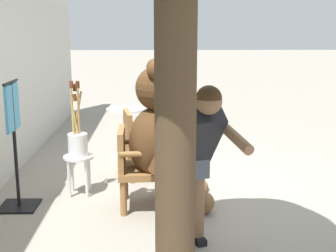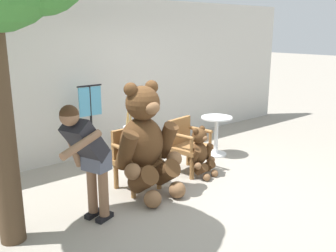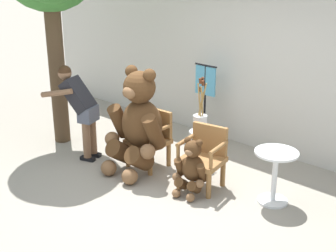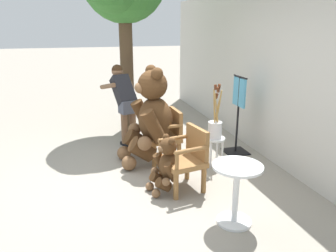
{
  "view_description": "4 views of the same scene",
  "coord_description": "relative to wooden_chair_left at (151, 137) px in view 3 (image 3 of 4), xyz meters",
  "views": [
    {
      "loc": [
        -5.28,
        0.43,
        1.94
      ],
      "look_at": [
        -0.22,
        0.32,
        0.82
      ],
      "focal_mm": 50.0,
      "sensor_mm": 36.0,
      "label": 1
    },
    {
      "loc": [
        -3.4,
        -3.59,
        2.24
      ],
      "look_at": [
        0.01,
        0.53,
        0.86
      ],
      "focal_mm": 40.0,
      "sensor_mm": 36.0,
      "label": 2
    },
    {
      "loc": [
        4.13,
        -4.01,
        3.08
      ],
      "look_at": [
        -0.08,
        0.56,
        0.77
      ],
      "focal_mm": 50.0,
      "sensor_mm": 36.0,
      "label": 3
    },
    {
      "loc": [
        4.42,
        -0.72,
        2.19
      ],
      "look_at": [
        0.28,
        0.45,
        0.85
      ],
      "focal_mm": 35.0,
      "sensor_mm": 36.0,
      "label": 4
    }
  ],
  "objects": [
    {
      "name": "person_visitor",
      "position": [
        -1.01,
        -0.53,
        0.43
      ],
      "size": [
        0.77,
        0.65,
        1.48
      ],
      "color": "black",
      "rests_on": "ground"
    },
    {
      "name": "wooden_chair_left",
      "position": [
        0.0,
        0.0,
        0.0
      ],
      "size": [
        0.58,
        0.54,
        0.86
      ],
      "color": "olive",
      "rests_on": "ground"
    },
    {
      "name": "clothing_display_stand",
      "position": [
        0.01,
        1.29,
        0.26
      ],
      "size": [
        0.44,
        0.4,
        1.36
      ],
      "color": "black",
      "rests_on": "ground"
    },
    {
      "name": "teddy_bear_large",
      "position": [
        0.0,
        -0.27,
        0.31
      ],
      "size": [
        0.95,
        0.9,
        1.58
      ],
      "color": "#4C3019",
      "rests_on": "ground"
    },
    {
      "name": "teddy_bear_small",
      "position": [
        1.04,
        -0.28,
        -0.07
      ],
      "size": [
        0.49,
        0.48,
        0.79
      ],
      "color": "#4C3019",
      "rests_on": "ground"
    },
    {
      "name": "wooden_chair_right",
      "position": [
        1.03,
        -0.0,
        0.0
      ],
      "size": [
        0.64,
        0.61,
        0.86
      ],
      "color": "olive",
      "rests_on": "ground"
    },
    {
      "name": "brush_bucket",
      "position": [
        0.39,
        0.7,
        0.18
      ],
      "size": [
        0.22,
        0.22,
        0.86
      ],
      "color": "white",
      "rests_on": "white_stool"
    },
    {
      "name": "round_side_table",
      "position": [
        1.99,
        0.26,
        -0.01
      ],
      "size": [
        0.56,
        0.56,
        0.72
      ],
      "color": "silver",
      "rests_on": "ground"
    },
    {
      "name": "ground_plane",
      "position": [
        0.52,
        -0.65,
        -0.46
      ],
      "size": [
        60.0,
        60.0,
        0.0
      ],
      "primitive_type": "plane",
      "color": "gray"
    },
    {
      "name": "back_wall",
      "position": [
        0.52,
        1.75,
        0.94
      ],
      "size": [
        10.0,
        0.16,
        2.8
      ],
      "primitive_type": "cube",
      "color": "beige",
      "rests_on": "ground"
    },
    {
      "name": "white_stool",
      "position": [
        0.39,
        0.69,
        -0.11
      ],
      "size": [
        0.34,
        0.34,
        0.46
      ],
      "color": "silver",
      "rests_on": "ground"
    }
  ]
}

